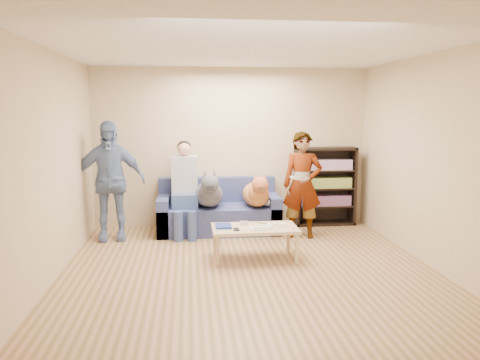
{
  "coord_description": "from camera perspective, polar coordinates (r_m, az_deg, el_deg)",
  "views": [
    {
      "loc": [
        -0.7,
        -5.19,
        1.92
      ],
      "look_at": [
        0.0,
        1.2,
        0.95
      ],
      "focal_mm": 35.0,
      "sensor_mm": 36.0,
      "label": 1
    }
  ],
  "objects": [
    {
      "name": "person_standing_right",
      "position": [
        7.07,
        7.61,
        -0.61
      ],
      "size": [
        0.64,
        0.48,
        1.6
      ],
      "primitive_type": "imported",
      "rotation": [
        0.0,
        0.0,
        -0.19
      ],
      "color": "gray",
      "rests_on": "ground"
    },
    {
      "name": "wall_right",
      "position": [
        6.0,
        23.25,
        1.95
      ],
      "size": [
        0.0,
        5.0,
        5.0
      ],
      "primitive_type": "plane",
      "rotation": [
        1.57,
        0.0,
        -1.57
      ],
      "color": "tan",
      "rests_on": "ground"
    },
    {
      "name": "held_controller",
      "position": [
        6.81,
        6.4,
        0.33
      ],
      "size": [
        0.05,
        0.11,
        0.03
      ],
      "primitive_type": "cube",
      "rotation": [
        0.0,
        0.0,
        0.16
      ],
      "color": "silver",
      "rests_on": "person_standing_right"
    },
    {
      "name": "wallet",
      "position": [
        5.92,
        -0.45,
        -6.03
      ],
      "size": [
        0.07,
        0.12,
        0.02
      ],
      "primitive_type": "cube",
      "color": "black",
      "rests_on": "coffee_table"
    },
    {
      "name": "pen_black",
      "position": [
        6.25,
        2.66,
        -5.27
      ],
      "size": [
        0.13,
        0.08,
        0.01
      ],
      "primitive_type": "cylinder",
      "rotation": [
        0.0,
        1.57,
        -0.52
      ],
      "color": "black",
      "rests_on": "coffee_table"
    },
    {
      "name": "dog_gray",
      "position": [
        7.24,
        -3.81,
        -1.54
      ],
      "size": [
        0.44,
        1.26,
        0.63
      ],
      "color": "#50555B",
      "rests_on": "sofa"
    },
    {
      "name": "person_standing_left",
      "position": [
        7.14,
        -15.66,
        -0.09
      ],
      "size": [
        1.07,
        0.53,
        1.77
      ],
      "primitive_type": "imported",
      "rotation": [
        0.0,
        0.0,
        0.1
      ],
      "color": "#7083B4",
      "rests_on": "ground"
    },
    {
      "name": "wall_front",
      "position": [
        2.85,
        8.16,
        -4.11
      ],
      "size": [
        4.5,
        0.0,
        4.5
      ],
      "primitive_type": "plane",
      "rotation": [
        -1.57,
        0.0,
        0.0
      ],
      "color": "tan",
      "rests_on": "ground"
    },
    {
      "name": "dog_tan",
      "position": [
        7.25,
        2.04,
        -1.62
      ],
      "size": [
        0.41,
        1.16,
        0.59
      ],
      "color": "#C28E3B",
      "rests_on": "sofa"
    },
    {
      "name": "wall_left",
      "position": [
        5.45,
        -22.73,
        1.38
      ],
      "size": [
        0.0,
        5.0,
        5.0
      ],
      "primitive_type": "plane",
      "rotation": [
        1.57,
        0.0,
        1.57
      ],
      "color": "tan",
      "rests_on": "ground"
    },
    {
      "name": "person_seated",
      "position": [
        7.25,
        -6.76,
        -0.58
      ],
      "size": [
        0.4,
        0.73,
        1.47
      ],
      "color": "#40578D",
      "rests_on": "sofa"
    },
    {
      "name": "headphone_cup_b",
      "position": [
        6.15,
        3.57,
        -5.46
      ],
      "size": [
        0.07,
        0.07,
        0.02
      ],
      "primitive_type": "cylinder",
      "color": "white",
      "rests_on": "coffee_table"
    },
    {
      "name": "magazine",
      "position": [
        5.99,
        2.67,
        -5.72
      ],
      "size": [
        0.22,
        0.17,
        0.01
      ],
      "primitive_type": "cube",
      "color": "#BEB298",
      "rests_on": "coffee_table"
    },
    {
      "name": "controller_b",
      "position": [
        6.14,
        5.12,
        -5.45
      ],
      "size": [
        0.09,
        0.06,
        0.03
      ],
      "primitive_type": "cube",
      "color": "white",
      "rests_on": "coffee_table"
    },
    {
      "name": "coffee_table",
      "position": [
        6.08,
        1.8,
        -6.17
      ],
      "size": [
        1.1,
        0.6,
        0.42
      ],
      "color": "#D0B680",
      "rests_on": "ground"
    },
    {
      "name": "ceiling",
      "position": [
        5.28,
        1.48,
        15.98
      ],
      "size": [
        5.0,
        5.0,
        0.0
      ],
      "primitive_type": "plane",
      "rotation": [
        3.14,
        0.0,
        0.0
      ],
      "color": "white",
      "rests_on": "ground"
    },
    {
      "name": "wall_back",
      "position": [
        7.75,
        -1.05,
        3.99
      ],
      "size": [
        4.5,
        0.0,
        4.5
      ],
      "primitive_type": "plane",
      "rotation": [
        1.57,
        0.0,
        0.0
      ],
      "color": "tan",
      "rests_on": "ground"
    },
    {
      "name": "camera_silver",
      "position": [
        6.16,
        0.53,
        -5.28
      ],
      "size": [
        0.11,
        0.06,
        0.05
      ],
      "primitive_type": "cube",
      "color": "#BABABF",
      "rests_on": "coffee_table"
    },
    {
      "name": "controller_a",
      "position": [
        6.2,
        4.24,
        -5.3
      ],
      "size": [
        0.04,
        0.13,
        0.03
      ],
      "primitive_type": "cube",
      "color": "white",
      "rests_on": "coffee_table"
    },
    {
      "name": "headphone_cup_a",
      "position": [
        6.07,
        3.7,
        -5.64
      ],
      "size": [
        0.07,
        0.07,
        0.02
      ],
      "primitive_type": "cylinder",
      "color": "white",
      "rests_on": "coffee_table"
    },
    {
      "name": "notebook_blue",
      "position": [
        6.07,
        -2.03,
        -5.62
      ],
      "size": [
        0.2,
        0.26,
        0.03
      ],
      "primitive_type": "cube",
      "color": "navy",
      "rests_on": "coffee_table"
    },
    {
      "name": "blanket",
      "position": [
        7.32,
        3.88,
        -2.68
      ],
      "size": [
        0.38,
        0.32,
        0.13
      ],
      "primitive_type": "ellipsoid",
      "color": "#B4B4B9",
      "rests_on": "sofa"
    },
    {
      "name": "bookshelf",
      "position": [
        7.95,
        10.28,
        -0.54
      ],
      "size": [
        1.0,
        0.34,
        1.3
      ],
      "color": "black",
      "rests_on": "ground"
    },
    {
      "name": "pen_orange",
      "position": [
        5.91,
        1.82,
        -6.1
      ],
      "size": [
        0.13,
        0.06,
        0.01
      ],
      "primitive_type": "cylinder",
      "rotation": [
        0.0,
        1.57,
        0.35
      ],
      "color": "#C07D1B",
      "rests_on": "coffee_table"
    },
    {
      "name": "papers",
      "position": [
        5.97,
        2.41,
        -5.9
      ],
      "size": [
        0.26,
        0.2,
        0.02
      ],
      "primitive_type": "cube",
      "color": "silver",
      "rests_on": "coffee_table"
    },
    {
      "name": "sofa",
      "position": [
        7.48,
        -2.66,
        -4.08
      ],
      "size": [
        1.9,
        0.85,
        0.82
      ],
      "color": "#515B93",
      "rests_on": "ground"
    },
    {
      "name": "ground",
      "position": [
        5.58,
        1.37,
        -11.56
      ],
      "size": [
        5.0,
        5.0,
        0.0
      ],
      "primitive_type": "plane",
      "color": "brown",
      "rests_on": "ground"
    }
  ]
}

